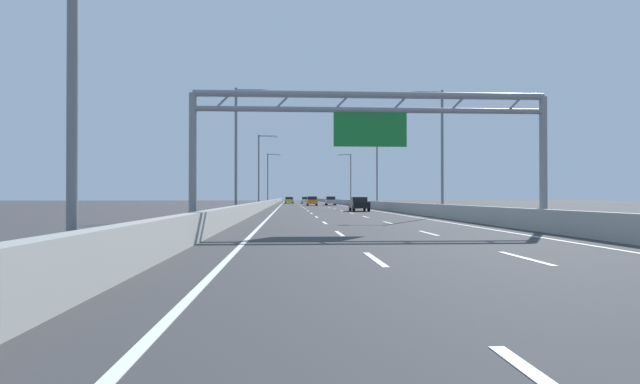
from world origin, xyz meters
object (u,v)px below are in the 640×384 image
streetlamp_left_distant (269,176)px  silver_car (331,201)px  sign_gantry (371,124)px  streetlamp_right_distant (349,176)px  streetlamp_right_far (375,167)px  orange_car (312,201)px  yellow_car (289,200)px  white_car (306,200)px  black_car (359,204)px  streetlamp_left_mid (239,144)px  streetlamp_right_mid (439,145)px  blue_car (289,200)px  streetlamp_left_far (260,167)px

streetlamp_left_distant → silver_car: streetlamp_left_distant is taller
sign_gantry → streetlamp_right_distant: streetlamp_right_distant is taller
streetlamp_right_far → orange_car: size_ratio=2.19×
streetlamp_right_far → streetlamp_right_distant: same height
yellow_car → white_car: bearing=-31.6°
streetlamp_left_distant → white_car: streetlamp_left_distant is taller
silver_car → black_car: bearing=-90.2°
streetlamp_left_distant → orange_car: bearing=-50.1°
streetlamp_left_mid → white_car: (7.39, 80.62, -4.64)m
black_car → streetlamp_right_mid: bearing=-75.1°
orange_car → black_car: orange_car is taller
streetlamp_left_distant → streetlamp_right_distant: (14.93, 0.00, 0.00)m
silver_car → white_car: (-3.62, 24.92, -0.03)m
sign_gantry → blue_car: 108.93m
streetlamp_left_mid → white_car: streetlamp_left_mid is taller
streetlamp_right_mid → silver_car: streetlamp_right_mid is taller
streetlamp_right_mid → streetlamp_right_distant: size_ratio=1.00×
streetlamp_right_distant → streetlamp_left_far: bearing=-116.1°
streetlamp_right_distant → blue_car: 34.81m
streetlamp_left_distant → blue_car: streetlamp_left_distant is taller
silver_car → yellow_car: bearing=104.9°
streetlamp_left_far → streetlamp_right_distant: bearing=63.9°
streetlamp_left_far → streetlamp_left_mid: bearing=-90.0°
streetlamp_right_distant → yellow_car: 25.05m
blue_car → white_car: (3.77, -12.83, 0.01)m
orange_car → blue_car: orange_car is taller
streetlamp_left_mid → blue_car: 93.63m
streetlamp_right_far → silver_car: streetlamp_right_far is taller
yellow_car → streetlamp_left_mid: bearing=-92.6°
sign_gantry → silver_car: size_ratio=3.59×
sign_gantry → silver_car: 71.23m
streetlamp_right_distant → yellow_car: (-11.12, 21.95, -4.67)m
orange_car → sign_gantry: bearing=-90.1°
streetlamp_left_distant → yellow_car: streetlamp_left_distant is taller
streetlamp_right_mid → streetlamp_right_distant: (0.00, 60.86, 0.00)m
streetlamp_left_distant → streetlamp_right_distant: 14.93m
streetlamp_right_far → streetlamp_right_distant: 30.43m
black_car → yellow_car: (-7.06, 67.49, -0.02)m
streetlamp_right_distant → streetlamp_right_mid: bearing=-90.0°
sign_gantry → streetlamp_right_mid: size_ratio=1.76×
streetlamp_left_mid → yellow_car: 83.04m
streetlamp_right_mid → orange_car: bearing=98.1°
orange_car → white_car: orange_car is taller
sign_gantry → streetlamp_left_far: size_ratio=1.76×
streetlamp_right_mid → streetlamp_left_far: (-14.93, 30.43, 0.00)m
yellow_car → streetlamp_left_far: bearing=-94.2°
streetlamp_left_mid → silver_car: bearing=78.8°
sign_gantry → streetlamp_right_far: streetlamp_right_far is taller
silver_car → yellow_car: 28.06m
streetlamp_right_distant → black_car: bearing=-95.1°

